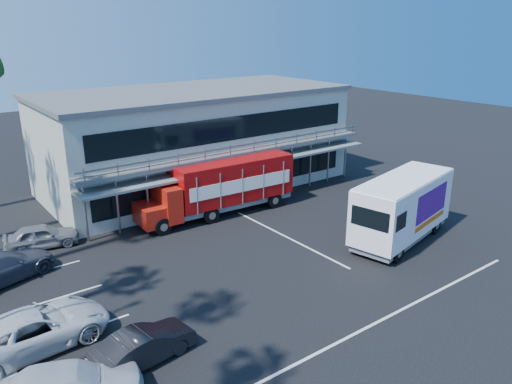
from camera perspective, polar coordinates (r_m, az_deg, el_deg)
ground at (r=26.14m, az=4.45°, el=-8.36°), size 120.00×120.00×0.00m
building at (r=38.13m, az=-6.89°, el=6.13°), size 22.40×12.00×7.30m
red_truck at (r=32.37m, az=-3.85°, el=0.83°), size 10.67×2.97×3.56m
white_van at (r=29.41m, az=16.38°, el=-1.73°), size 8.03×4.20×3.73m
parked_car_b at (r=19.57m, az=-12.64°, el=-16.77°), size 4.12×1.91×1.31m
parked_car_c at (r=21.50m, az=-24.01°, el=-14.14°), size 5.87×3.11×1.57m
parked_car_e at (r=30.25m, az=-23.30°, el=-4.65°), size 4.15×2.28×1.34m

